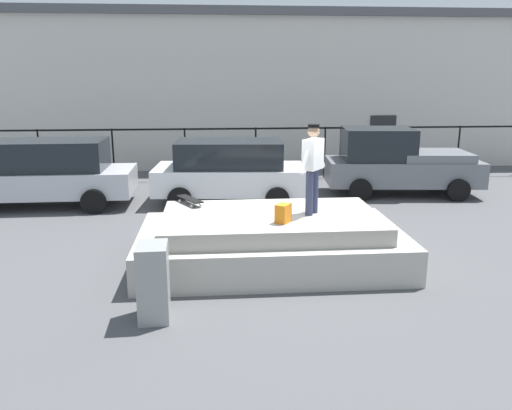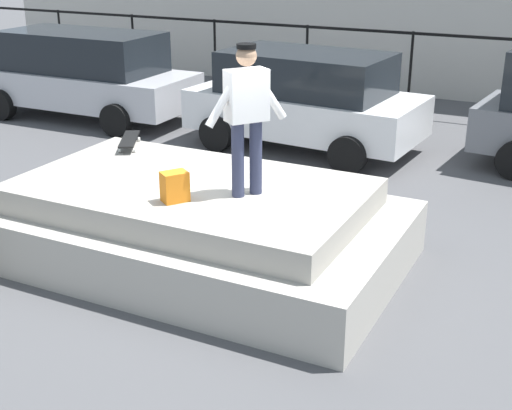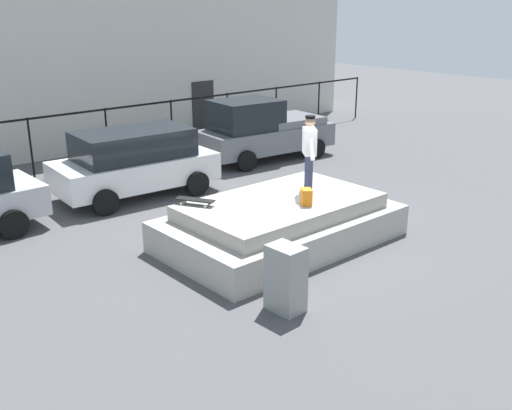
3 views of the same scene
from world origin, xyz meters
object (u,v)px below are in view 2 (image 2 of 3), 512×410
object	(u,v)px
skateboarder	(247,110)
backpack	(175,187)
car_silver_hatchback_near	(84,73)
skateboard	(129,140)
car_white_hatchback_mid	(306,98)

from	to	relation	value
skateboarder	backpack	world-z (taller)	skateboarder
skateboarder	backpack	bearing A→B (deg)	-138.72
backpack	car_silver_hatchback_near	size ratio (longest dim) A/B	0.07
skateboard	car_silver_hatchback_near	distance (m)	5.73
skateboard	car_white_hatchback_mid	size ratio (longest dim) A/B	0.19
car_white_hatchback_mid	skateboard	bearing A→B (deg)	-103.16
skateboarder	car_silver_hatchback_near	size ratio (longest dim) A/B	0.35
car_silver_hatchback_near	car_white_hatchback_mid	distance (m)	5.04
backpack	skateboard	bearing A→B (deg)	-96.37
skateboard	backpack	size ratio (longest dim) A/B	2.42
skateboarder	car_white_hatchback_mid	size ratio (longest dim) A/B	0.39
backpack	car_white_hatchback_mid	xyz separation A→B (m)	(-0.76, 5.48, -0.20)
skateboard	car_silver_hatchback_near	size ratio (longest dim) A/B	0.17
skateboarder	skateboard	xyz separation A→B (m)	(-2.30, 0.94, -0.87)
car_white_hatchback_mid	backpack	bearing A→B (deg)	-82.15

